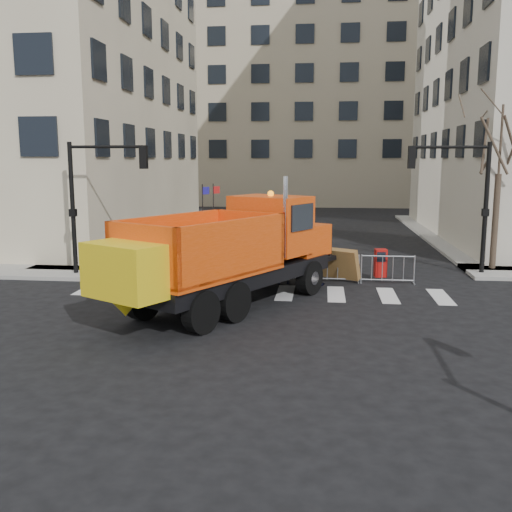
# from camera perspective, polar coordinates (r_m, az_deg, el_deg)

# --- Properties ---
(ground) EXTENTS (120.00, 120.00, 0.00)m
(ground) POSITION_cam_1_polar(r_m,az_deg,el_deg) (15.22, -1.08, -8.35)
(ground) COLOR black
(ground) RESTS_ON ground
(sidewalk_back) EXTENTS (64.00, 5.00, 0.15)m
(sidewalk_back) POSITION_cam_1_polar(r_m,az_deg,el_deg) (23.40, 1.71, -1.80)
(sidewalk_back) COLOR gray
(sidewalk_back) RESTS_ON ground
(building_far) EXTENTS (30.00, 18.00, 24.00)m
(building_far) POSITION_cam_1_polar(r_m,az_deg,el_deg) (66.79, 5.11, 15.81)
(building_far) COLOR tan
(building_far) RESTS_ON ground
(traffic_light_left) EXTENTS (0.18, 0.18, 5.40)m
(traffic_light_left) POSITION_cam_1_polar(r_m,az_deg,el_deg) (24.10, -17.85, 4.38)
(traffic_light_left) COLOR black
(traffic_light_left) RESTS_ON ground
(traffic_light_right) EXTENTS (0.18, 0.18, 5.40)m
(traffic_light_right) POSITION_cam_1_polar(r_m,az_deg,el_deg) (24.82, 21.97, 4.29)
(traffic_light_right) COLOR black
(traffic_light_right) RESTS_ON ground
(crowd_barriers) EXTENTS (12.60, 0.60, 1.10)m
(crowd_barriers) POSITION_cam_1_polar(r_m,az_deg,el_deg) (22.50, -0.38, -1.02)
(crowd_barriers) COLOR #9EA0A5
(crowd_barriers) RESTS_ON ground
(street_tree) EXTENTS (3.00, 3.00, 7.50)m
(street_tree) POSITION_cam_1_polar(r_m,az_deg,el_deg) (25.91, 23.04, 6.74)
(street_tree) COLOR #382B21
(street_tree) RESTS_ON ground
(plow_truck) EXTENTS (7.82, 10.76, 4.18)m
(plow_truck) POSITION_cam_1_polar(r_m,az_deg,el_deg) (18.07, -2.79, 0.55)
(plow_truck) COLOR black
(plow_truck) RESTS_ON ground
(cop_a) EXTENTS (0.73, 0.53, 1.85)m
(cop_a) POSITION_cam_1_polar(r_m,az_deg,el_deg) (21.73, 2.74, -0.41)
(cop_a) COLOR black
(cop_a) RESTS_ON ground
(cop_b) EXTENTS (0.92, 0.73, 1.88)m
(cop_b) POSITION_cam_1_polar(r_m,az_deg,el_deg) (21.59, 5.74, -0.48)
(cop_b) COLOR black
(cop_b) RESTS_ON ground
(cop_c) EXTENTS (1.00, 0.81, 1.59)m
(cop_c) POSITION_cam_1_polar(r_m,az_deg,el_deg) (21.71, 5.21, -0.80)
(cop_c) COLOR black
(cop_c) RESTS_ON ground
(worker) EXTENTS (1.27, 1.24, 1.75)m
(worker) POSITION_cam_1_polar(r_m,az_deg,el_deg) (24.07, -7.42, 0.74)
(worker) COLOR #C7DC19
(worker) RESTS_ON sidewalk_back
(newspaper_box) EXTENTS (0.50, 0.45, 1.10)m
(newspaper_box) POSITION_cam_1_polar(r_m,az_deg,el_deg) (22.89, 12.34, -0.68)
(newspaper_box) COLOR #AC100D
(newspaper_box) RESTS_ON sidewalk_back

